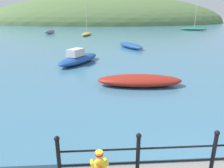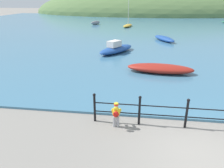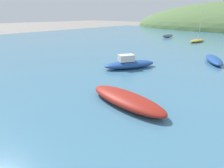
{
  "view_description": "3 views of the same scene",
  "coord_description": "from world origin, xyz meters",
  "px_view_note": "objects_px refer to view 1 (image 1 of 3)",
  "views": [
    {
      "loc": [
        -2.74,
        -2.55,
        3.72
      ],
      "look_at": [
        -2.18,
        6.09,
        0.78
      ],
      "focal_mm": 35.0,
      "sensor_mm": 36.0,
      "label": 1
    },
    {
      "loc": [
        -1.94,
        -5.95,
        4.61
      ],
      "look_at": [
        -3.24,
        3.62,
        0.79
      ],
      "focal_mm": 35.0,
      "sensor_mm": 36.0,
      "label": 2
    },
    {
      "loc": [
        3.6,
        1.76,
        4.07
      ],
      "look_at": [
        -1.28,
        7.43,
        1.09
      ],
      "focal_mm": 28.0,
      "sensor_mm": 36.0,
      "label": 3
    }
  ],
  "objects_px": {
    "child_in_coat": "(100,168)",
    "boat_twin_mast": "(193,29)",
    "boat_blue_hull": "(131,46)",
    "boat_green_fishing": "(78,59)",
    "boat_white_sailboat": "(140,80)",
    "boat_far_left": "(50,32)",
    "boat_far_right": "(87,34)"
  },
  "relations": [
    {
      "from": "child_in_coat",
      "to": "boat_twin_mast",
      "type": "distance_m",
      "value": 41.85
    },
    {
      "from": "boat_blue_hull",
      "to": "boat_green_fishing",
      "type": "height_order",
      "value": "boat_green_fishing"
    },
    {
      "from": "boat_white_sailboat",
      "to": "boat_far_left",
      "type": "relative_size",
      "value": 1.97
    },
    {
      "from": "boat_far_left",
      "to": "boat_green_fishing",
      "type": "relative_size",
      "value": 0.51
    },
    {
      "from": "boat_blue_hull",
      "to": "boat_twin_mast",
      "type": "distance_m",
      "value": 24.67
    },
    {
      "from": "boat_twin_mast",
      "to": "boat_far_right",
      "type": "xyz_separation_m",
      "value": [
        -19.74,
        -7.66,
        -0.03
      ]
    },
    {
      "from": "boat_white_sailboat",
      "to": "boat_blue_hull",
      "type": "height_order",
      "value": "boat_white_sailboat"
    },
    {
      "from": "boat_white_sailboat",
      "to": "boat_far_left",
      "type": "distance_m",
      "value": 27.73
    },
    {
      "from": "child_in_coat",
      "to": "boat_twin_mast",
      "type": "xyz_separation_m",
      "value": [
        18.13,
        37.72,
        -0.24
      ]
    },
    {
      "from": "child_in_coat",
      "to": "boat_far_left",
      "type": "xyz_separation_m",
      "value": [
        -7.58,
        32.57,
        -0.17
      ]
    },
    {
      "from": "boat_green_fishing",
      "to": "boat_far_left",
      "type": "bearing_deg",
      "value": 106.52
    },
    {
      "from": "boat_blue_hull",
      "to": "boat_twin_mast",
      "type": "height_order",
      "value": "boat_twin_mast"
    },
    {
      "from": "boat_far_right",
      "to": "boat_green_fishing",
      "type": "bearing_deg",
      "value": -89.27
    },
    {
      "from": "boat_twin_mast",
      "to": "boat_green_fishing",
      "type": "distance_m",
      "value": 32.54
    },
    {
      "from": "boat_blue_hull",
      "to": "boat_far_right",
      "type": "bearing_deg",
      "value": 112.21
    },
    {
      "from": "boat_white_sailboat",
      "to": "boat_far_left",
      "type": "bearing_deg",
      "value": 110.38
    },
    {
      "from": "boat_white_sailboat",
      "to": "boat_green_fishing",
      "type": "relative_size",
      "value": 1.01
    },
    {
      "from": "boat_twin_mast",
      "to": "boat_green_fishing",
      "type": "height_order",
      "value": "boat_twin_mast"
    },
    {
      "from": "boat_twin_mast",
      "to": "boat_blue_hull",
      "type": "bearing_deg",
      "value": -126.93
    },
    {
      "from": "boat_far_left",
      "to": "boat_far_right",
      "type": "xyz_separation_m",
      "value": [
        5.96,
        -2.51,
        -0.1
      ]
    },
    {
      "from": "boat_white_sailboat",
      "to": "boat_twin_mast",
      "type": "xyz_separation_m",
      "value": [
        16.05,
        31.15,
        -0.0
      ]
    },
    {
      "from": "boat_white_sailboat",
      "to": "boat_twin_mast",
      "type": "bearing_deg",
      "value": 62.74
    },
    {
      "from": "boat_white_sailboat",
      "to": "boat_far_right",
      "type": "distance_m",
      "value": 23.77
    },
    {
      "from": "boat_far_left",
      "to": "boat_green_fishing",
      "type": "distance_m",
      "value": 21.8
    },
    {
      "from": "boat_blue_hull",
      "to": "boat_far_right",
      "type": "distance_m",
      "value": 13.02
    },
    {
      "from": "boat_far_right",
      "to": "child_in_coat",
      "type": "bearing_deg",
      "value": -86.93
    },
    {
      "from": "child_in_coat",
      "to": "boat_far_left",
      "type": "height_order",
      "value": "child_in_coat"
    },
    {
      "from": "boat_white_sailboat",
      "to": "boat_twin_mast",
      "type": "height_order",
      "value": "boat_twin_mast"
    },
    {
      "from": "boat_blue_hull",
      "to": "boat_far_right",
      "type": "relative_size",
      "value": 0.92
    },
    {
      "from": "boat_far_right",
      "to": "boat_twin_mast",
      "type": "bearing_deg",
      "value": 21.21
    },
    {
      "from": "boat_blue_hull",
      "to": "boat_twin_mast",
      "type": "bearing_deg",
      "value": 53.07
    },
    {
      "from": "boat_blue_hull",
      "to": "boat_far_left",
      "type": "distance_m",
      "value": 18.18
    }
  ]
}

